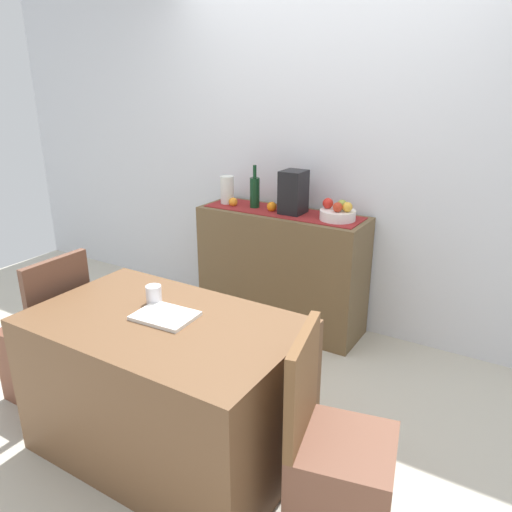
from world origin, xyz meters
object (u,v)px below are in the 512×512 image
at_px(coffee_cup, 154,295).
at_px(chair_by_corner, 338,477).
at_px(dining_table, 167,387).
at_px(sideboard_console, 281,270).
at_px(chair_near_window, 50,355).
at_px(fruit_bowl, 338,215).
at_px(ceramic_vase, 227,190).
at_px(wine_bottle, 255,192).
at_px(open_book, 165,316).
at_px(coffee_maker, 293,192).

bearing_deg(coffee_cup, chair_by_corner, -6.41).
relative_size(dining_table, chair_by_corner, 1.44).
bearing_deg(sideboard_console, chair_near_window, -115.45).
bearing_deg(fruit_bowl, ceramic_vase, 180.00).
bearing_deg(fruit_bowl, dining_table, -98.91).
relative_size(sideboard_console, chair_near_window, 1.39).
height_order(wine_bottle, chair_near_window, wine_bottle).
height_order(chair_near_window, chair_by_corner, same).
height_order(open_book, chair_by_corner, chair_by_corner).
relative_size(wine_bottle, coffee_cup, 3.36).
distance_m(sideboard_console, chair_by_corner, 1.88).
distance_m(fruit_bowl, chair_by_corner, 1.79).
bearing_deg(wine_bottle, sideboard_console, 0.00).
xyz_separation_m(wine_bottle, dining_table, (0.42, -1.51, -0.64)).
bearing_deg(open_book, coffee_cup, 145.55).
distance_m(coffee_maker, ceramic_vase, 0.57).
xyz_separation_m(chair_near_window, chair_by_corner, (1.82, -0.00, 0.00)).
height_order(fruit_bowl, open_book, fruit_bowl).
relative_size(fruit_bowl, coffee_maker, 0.79).
relative_size(fruit_bowl, dining_table, 0.19).
height_order(fruit_bowl, coffee_maker, coffee_maker).
height_order(open_book, coffee_cup, coffee_cup).
xyz_separation_m(fruit_bowl, open_book, (-0.24, -1.49, -0.18)).
height_order(wine_bottle, ceramic_vase, wine_bottle).
bearing_deg(chair_by_corner, wine_bottle, 131.24).
bearing_deg(dining_table, chair_near_window, -180.00).
bearing_deg(chair_near_window, sideboard_console, 64.55).
height_order(coffee_maker, coffee_cup, coffee_maker).
relative_size(fruit_bowl, chair_by_corner, 0.27).
bearing_deg(open_book, coffee_maker, 90.59).
xyz_separation_m(coffee_maker, open_book, (0.10, -1.49, -0.30)).
bearing_deg(sideboard_console, ceramic_vase, 180.00).
bearing_deg(dining_table, open_book, 95.60).
height_order(coffee_cup, chair_near_window, chair_near_window).
bearing_deg(chair_by_corner, sideboard_console, 125.88).
height_order(sideboard_console, coffee_cup, sideboard_console).
distance_m(ceramic_vase, open_book, 1.65).
relative_size(fruit_bowl, coffee_cup, 2.55).
bearing_deg(open_book, chair_near_window, 178.33).
xyz_separation_m(ceramic_vase, chair_by_corner, (1.58, -1.52, -0.73)).
relative_size(ceramic_vase, chair_near_window, 0.24).
xyz_separation_m(coffee_cup, chair_near_window, (-0.76, -0.12, -0.52)).
bearing_deg(dining_table, wine_bottle, 105.53).
bearing_deg(coffee_cup, wine_bottle, 100.87).
xyz_separation_m(sideboard_console, chair_by_corner, (1.10, -1.52, -0.18)).
xyz_separation_m(coffee_maker, ceramic_vase, (-0.56, 0.00, -0.05)).
distance_m(wine_bottle, ceramic_vase, 0.25).
height_order(fruit_bowl, ceramic_vase, ceramic_vase).
bearing_deg(ceramic_vase, chair_near_window, -99.09).
height_order(dining_table, chair_by_corner, chair_by_corner).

